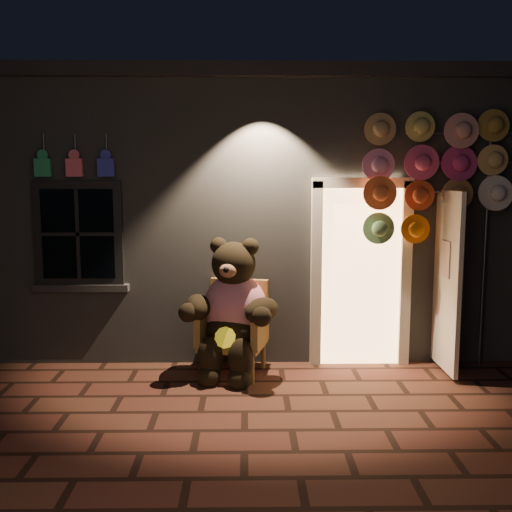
{
  "coord_description": "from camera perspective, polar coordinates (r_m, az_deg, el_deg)",
  "views": [
    {
      "loc": [
        0.02,
        -5.4,
        2.23
      ],
      "look_at": [
        0.12,
        1.0,
        1.35
      ],
      "focal_mm": 42.0,
      "sensor_mm": 36.0,
      "label": 1
    }
  ],
  "objects": [
    {
      "name": "teddy_bear",
      "position": [
        6.62,
        -2.25,
        -5.17
      ],
      "size": [
        1.11,
        0.99,
        1.58
      ],
      "rotation": [
        0.0,
        0.0,
        -0.25
      ],
      "color": "red",
      "rests_on": "ground"
    },
    {
      "name": "shop_building",
      "position": [
        9.4,
        -1.04,
        4.81
      ],
      "size": [
        7.3,
        5.95,
        3.51
      ],
      "color": "slate",
      "rests_on": "ground"
    },
    {
      "name": "wicker_armchair",
      "position": [
        6.8,
        -2.03,
        -6.79
      ],
      "size": [
        0.84,
        0.79,
        1.03
      ],
      "rotation": [
        0.0,
        0.0,
        -0.25
      ],
      "color": "olive",
      "rests_on": "ground"
    },
    {
      "name": "hat_rack",
      "position": [
        7.0,
        16.55,
        7.52
      ],
      "size": [
        1.77,
        0.22,
        2.91
      ],
      "color": "#59595E",
      "rests_on": "ground"
    },
    {
      "name": "ground",
      "position": [
        5.84,
        -1.09,
        -14.61
      ],
      "size": [
        60.0,
        60.0,
        0.0
      ],
      "primitive_type": "plane",
      "color": "#502D1E",
      "rests_on": "ground"
    }
  ]
}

